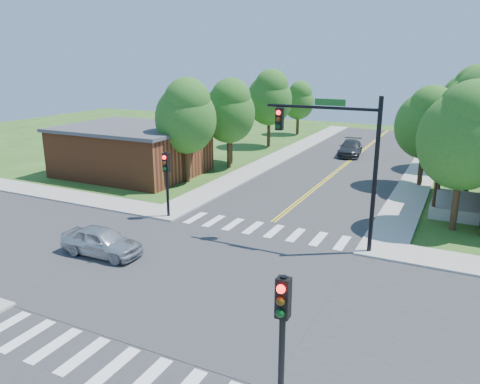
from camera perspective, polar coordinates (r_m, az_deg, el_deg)
The scene contains 24 objects.
ground at distance 19.69m, azimuth -4.46°, elevation -10.42°, with size 100.00×100.00×0.00m, color #2C5119.
road_ns at distance 19.68m, azimuth -4.46°, elevation -10.36°, with size 10.00×90.00×0.04m, color #2D2D30.
road_ew at distance 19.68m, azimuth -4.46°, elevation -10.35°, with size 90.00×10.00×0.04m, color #2D2D30.
intersection_patch at distance 19.69m, azimuth -4.46°, elevation -10.42°, with size 10.20×10.20×0.06m, color #2D2D30.
sidewalk_nw at distance 40.65m, azimuth -12.37°, elevation 3.37°, with size 40.00×40.00×0.14m.
crosswalk_north at distance 24.74m, azimuth 2.88°, elevation -4.57°, with size 8.85×2.00×0.01m.
crosswalk_south at distance 15.44m, azimuth -16.94°, elevation -19.13°, with size 8.85×2.00×0.01m.
centerline at distance 19.67m, azimuth -4.46°, elevation -10.30°, with size 0.30×90.00×0.01m.
signal_mast_ne at distance 21.67m, azimuth 11.97°, elevation 5.32°, with size 5.30×0.42×7.20m.
signal_pole_se at distance 11.80m, azimuth 5.17°, elevation -15.18°, with size 0.34×0.42×3.80m.
signal_pole_nw at distance 26.09m, azimuth -8.96°, elevation 2.36°, with size 0.34×0.42×3.80m.
building_nw at distance 37.30m, azimuth -13.06°, elevation 5.04°, with size 10.40×8.40×3.73m.
tree_e_a at distance 26.03m, azimuth 25.90°, elevation 6.40°, with size 4.59×4.36×7.80m.
tree_e_b at distance 33.17m, azimuth 27.05°, elevation 8.67°, with size 4.92×4.67×8.36m.
tree_e_c at distance 40.98m, azimuth 26.47°, elevation 9.81°, with size 4.89×4.65×8.32m.
tree_e_d at distance 49.85m, azimuth 26.54°, elevation 10.15°, with size 4.52×4.30×7.69m.
tree_w_a at distance 33.44m, azimuth -6.58°, elevation 9.36°, with size 4.41×4.19×7.49m.
tree_w_b at distance 39.36m, azimuth -1.10°, elevation 9.76°, with size 3.97×3.77×6.75m.
tree_w_c at distance 47.23m, azimuth 3.66°, elevation 11.56°, with size 4.54×4.31×7.72m.
tree_w_d at distance 55.50m, azimuth 7.20°, elevation 11.12°, with size 3.65×3.47×6.21m.
tree_house at distance 34.43m, azimuth 21.86°, elevation 8.03°, with size 4.15×3.94×7.05m.
tree_bldg at distance 37.81m, azimuth -1.32°, elevation 10.02°, with size 4.28×4.07×7.28m.
car_silver at distance 22.35m, azimuth -16.51°, elevation -5.88°, with size 3.93×1.65×1.33m, color silver.
car_dgrey at distance 44.46m, azimuth 13.30°, elevation 5.19°, with size 2.51×4.93×1.37m, color #2F3134.
Camera 1 is at (9.12, -15.08, 8.78)m, focal length 35.00 mm.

